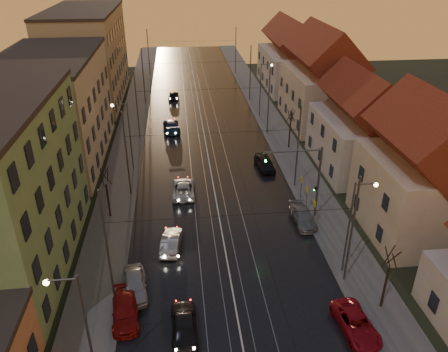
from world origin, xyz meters
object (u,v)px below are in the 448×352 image
object	(u,v)px
traffic_light_mast	(308,174)
parked_right_1	(303,217)
driving_car_1	(171,242)
parked_left_2	(125,311)
street_lamp_2	(126,130)
parked_left_3	(135,285)
parked_right_0	(356,324)
street_lamp_3	(263,85)
street_lamp_1	(354,219)
driving_car_2	(184,188)
driving_car_4	(173,95)
street_lamp_0	(80,322)
parked_right_2	(265,163)
driving_car_3	(171,126)
driving_car_0	(184,323)

from	to	relation	value
traffic_light_mast	parked_right_1	xyz separation A→B (m)	(-0.39, -0.88, -3.97)
driving_car_1	parked_left_2	bearing A→B (deg)	75.23
street_lamp_2	parked_left_3	world-z (taller)	street_lamp_2
street_lamp_2	parked_right_0	distance (m)	31.07
street_lamp_2	street_lamp_3	world-z (taller)	same
traffic_light_mast	street_lamp_1	bearing A→B (deg)	-82.09
driving_car_2	driving_car_4	distance (m)	32.47
traffic_light_mast	street_lamp_0	bearing A→B (deg)	-136.90
street_lamp_3	driving_car_2	bearing A→B (deg)	-118.81
street_lamp_3	traffic_light_mast	bearing A→B (deg)	-92.27
traffic_light_mast	driving_car_2	world-z (taller)	traffic_light_mast
driving_car_1	parked_right_1	bearing A→B (deg)	-160.00
driving_car_2	parked_left_3	xyz separation A→B (m)	(-3.94, -14.20, 0.05)
street_lamp_2	street_lamp_3	bearing A→B (deg)	41.31
street_lamp_3	parked_right_0	world-z (taller)	street_lamp_3
traffic_light_mast	driving_car_1	size ratio (longest dim) A/B	1.73
driving_car_2	parked_right_0	xyz separation A→B (m)	(10.80, -19.48, -0.06)
street_lamp_2	driving_car_2	size ratio (longest dim) A/B	1.65
driving_car_2	parked_right_2	distance (m)	10.60
street_lamp_0	driving_car_4	size ratio (longest dim) A/B	2.05
driving_car_3	parked_right_2	xyz separation A→B (m)	(10.61, -13.02, -0.03)
parked_right_2	driving_car_2	bearing A→B (deg)	-157.01
driving_car_3	parked_right_2	size ratio (longest dim) A/B	1.22
driving_car_4	parked_right_1	bearing A→B (deg)	110.98
parked_right_0	parked_right_1	world-z (taller)	parked_right_1
driving_car_3	parked_right_2	world-z (taller)	driving_car_3
street_lamp_1	driving_car_1	world-z (taller)	street_lamp_1
driving_car_2	parked_right_2	xyz separation A→B (m)	(9.40, 4.89, 0.07)
driving_car_0	street_lamp_2	bearing A→B (deg)	-78.42
driving_car_4	parked_right_2	bearing A→B (deg)	114.74
street_lamp_0	parked_right_2	world-z (taller)	street_lamp_0
driving_car_3	parked_left_2	distance (m)	34.71
parked_left_3	parked_right_0	world-z (taller)	parked_left_3
parked_left_2	parked_right_2	size ratio (longest dim) A/B	1.00
street_lamp_2	parked_right_0	size ratio (longest dim) A/B	1.80
street_lamp_3	driving_car_1	bearing A→B (deg)	-113.31
street_lamp_1	driving_car_4	bearing A→B (deg)	105.94
street_lamp_2	driving_car_2	distance (m)	9.65
street_lamp_3	driving_car_0	bearing A→B (deg)	-107.40
parked_right_2	parked_right_0	bearing A→B (deg)	-91.22
street_lamp_0	parked_right_1	world-z (taller)	street_lamp_0
street_lamp_1	driving_car_0	size ratio (longest dim) A/B	1.89
driving_car_4	traffic_light_mast	bearing A→B (deg)	111.89
driving_car_1	parked_left_3	distance (m)	5.74
street_lamp_2	parked_left_2	bearing A→B (deg)	-86.26
street_lamp_2	driving_car_0	distance (m)	25.61
driving_car_3	driving_car_4	xyz separation A→B (m)	(0.35, 14.55, -0.10)
street_lamp_1	driving_car_3	world-z (taller)	street_lamp_1
parked_left_2	parked_right_0	size ratio (longest dim) A/B	0.98
street_lamp_0	street_lamp_1	bearing A→B (deg)	23.72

